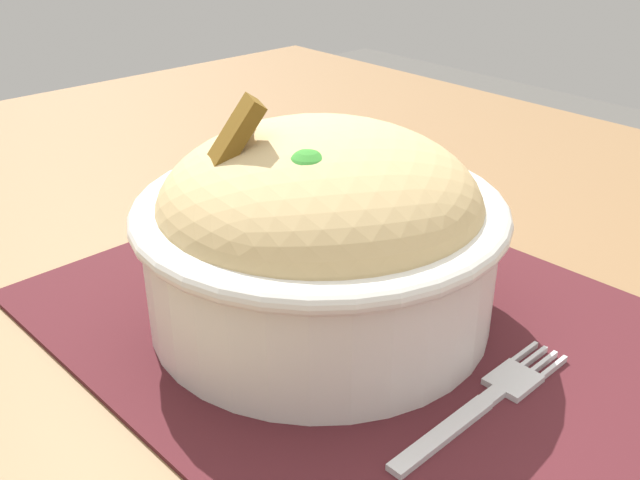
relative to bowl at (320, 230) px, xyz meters
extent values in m
cube|color=olive|center=(0.07, 0.04, -0.08)|extent=(1.34, 0.90, 0.04)
cylinder|color=brown|center=(-0.54, 0.43, -0.45)|extent=(0.04, 0.04, 0.70)
cube|color=#47191E|center=(0.03, 0.01, -0.06)|extent=(0.40, 0.31, 0.00)
cylinder|color=silver|center=(0.00, 0.00, -0.02)|extent=(0.20, 0.20, 0.08)
torus|color=silver|center=(0.00, 0.00, 0.01)|extent=(0.21, 0.21, 0.01)
ellipsoid|color=tan|center=(0.00, 0.00, 0.01)|extent=(0.22, 0.22, 0.09)
sphere|color=#32822B|center=(0.02, -0.03, 0.04)|extent=(0.04, 0.04, 0.04)
sphere|color=#32822B|center=(0.00, 0.01, 0.04)|extent=(0.03, 0.03, 0.03)
cylinder|color=orange|center=(-0.01, 0.00, 0.04)|extent=(0.03, 0.03, 0.01)
cylinder|color=orange|center=(-0.01, -0.02, 0.04)|extent=(0.02, 0.04, 0.01)
cube|color=brown|center=(-0.04, -0.03, 0.05)|extent=(0.03, 0.03, 0.05)
cube|color=brown|center=(-0.03, -0.04, 0.05)|extent=(0.03, 0.04, 0.04)
cube|color=brown|center=(-0.02, -0.05, 0.05)|extent=(0.04, 0.05, 0.06)
cube|color=silver|center=(0.12, -0.03, -0.05)|extent=(0.01, 0.07, 0.00)
cube|color=silver|center=(0.12, 0.01, -0.05)|extent=(0.01, 0.01, 0.00)
cube|color=silver|center=(0.12, 0.03, -0.05)|extent=(0.02, 0.03, 0.00)
cube|color=silver|center=(0.13, 0.06, -0.05)|extent=(0.00, 0.02, 0.00)
cube|color=silver|center=(0.12, 0.06, -0.05)|extent=(0.00, 0.02, 0.00)
cube|color=silver|center=(0.11, 0.06, -0.05)|extent=(0.00, 0.02, 0.00)
cube|color=silver|center=(0.11, 0.06, -0.05)|extent=(0.00, 0.02, 0.00)
camera|label=1|loc=(0.27, -0.25, 0.18)|focal=40.50mm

